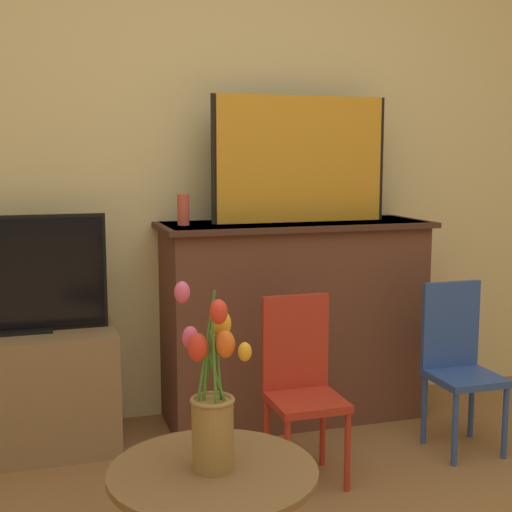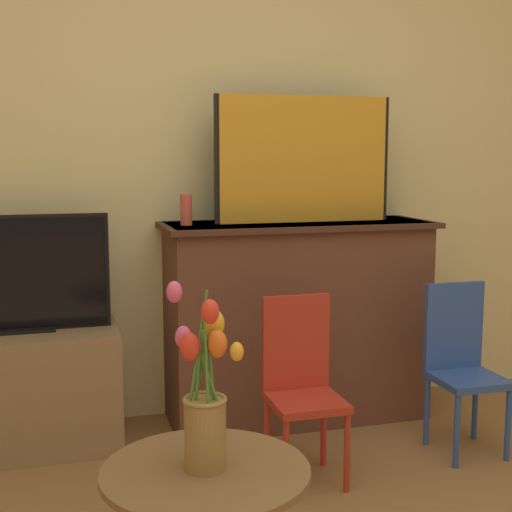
# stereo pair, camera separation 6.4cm
# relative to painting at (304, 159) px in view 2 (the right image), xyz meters

# --- Properties ---
(wall_back) EXTENTS (8.00, 0.06, 2.70)m
(wall_back) POSITION_rel_painting_xyz_m (-0.36, 0.24, 0.11)
(wall_back) COLOR beige
(wall_back) RESTS_ON ground
(fireplace_mantel) EXTENTS (1.28, 0.47, 0.95)m
(fireplace_mantel) POSITION_rel_painting_xyz_m (-0.03, -0.01, -0.75)
(fireplace_mantel) COLOR brown
(fireplace_mantel) RESTS_ON ground
(painting) EXTENTS (0.85, 0.03, 0.58)m
(painting) POSITION_rel_painting_xyz_m (0.00, 0.00, 0.00)
(painting) COLOR black
(painting) RESTS_ON fireplace_mantel
(mantel_candle) EXTENTS (0.05, 0.05, 0.14)m
(mantel_candle) POSITION_rel_painting_xyz_m (-0.56, -0.01, -0.22)
(mantel_candle) COLOR #CC4C3D
(mantel_candle) RESTS_ON fireplace_mantel
(tv_stand) EXTENTS (0.82, 0.45, 0.52)m
(tv_stand) POSITION_rel_painting_xyz_m (-1.29, -0.03, -0.98)
(tv_stand) COLOR olive
(tv_stand) RESTS_ON ground
(tv_monitor) EXTENTS (0.77, 0.12, 0.50)m
(tv_monitor) POSITION_rel_painting_xyz_m (-1.29, -0.03, -0.48)
(tv_monitor) COLOR black
(tv_monitor) RESTS_ON tv_stand
(chair_red) EXTENTS (0.27, 0.27, 0.72)m
(chair_red) POSITION_rel_painting_xyz_m (-0.23, -0.62, -0.85)
(chair_red) COLOR #B22D1E
(chair_red) RESTS_ON ground
(chair_blue) EXTENTS (0.27, 0.27, 0.72)m
(chair_blue) POSITION_rel_painting_xyz_m (0.53, -0.55, -0.85)
(chair_blue) COLOR #2D4C99
(chair_blue) RESTS_ON ground
(vase_tulips) EXTENTS (0.19, 0.18, 0.52)m
(vase_tulips) POSITION_rel_painting_xyz_m (-0.77, -1.36, -0.63)
(vase_tulips) COLOR olive
(vase_tulips) RESTS_ON side_table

